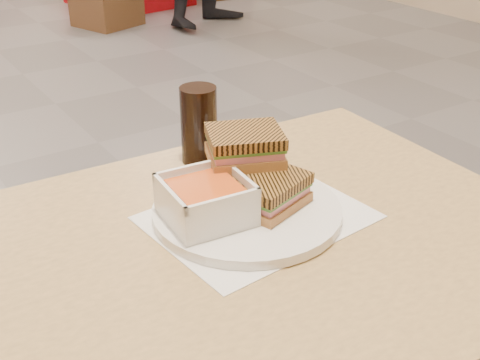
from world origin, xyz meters
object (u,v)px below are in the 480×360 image
panini_lower (268,191)px  cola_glass (199,125)px  main_table (170,329)px  soup_bowl (206,202)px  plate (247,211)px

panini_lower → cola_glass: (0.01, 0.23, 0.03)m
main_table → panini_lower: panini_lower is taller
main_table → panini_lower: bearing=10.0°
main_table → soup_bowl: soup_bowl is taller
main_table → plate: size_ratio=4.09×
main_table → soup_bowl: 0.20m
soup_bowl → cola_glass: cola_glass is taller
soup_bowl → cola_glass: (0.11, 0.21, 0.03)m
plate → soup_bowl: soup_bowl is taller
main_table → soup_bowl: size_ratio=9.33×
main_table → plate: plate is taller
panini_lower → cola_glass: bearing=87.9°
plate → soup_bowl: 0.08m
soup_bowl → plate: bearing=-5.5°
main_table → panini_lower: 0.26m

